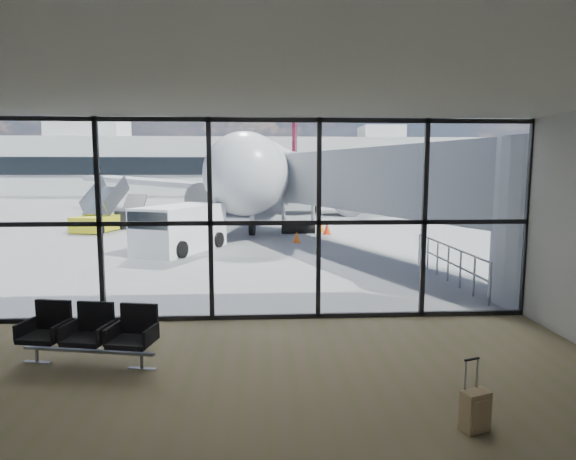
{
  "coord_description": "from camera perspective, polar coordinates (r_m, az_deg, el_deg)",
  "views": [
    {
      "loc": [
        -0.08,
        -10.62,
        3.35
      ],
      "look_at": [
        0.68,
        3.0,
        1.67
      ],
      "focal_mm": 30.0,
      "sensor_mm": 36.0,
      "label": 1
    }
  ],
  "objects": [
    {
      "name": "ground",
      "position": [
        50.73,
        -3.1,
        3.23
      ],
      "size": [
        220.0,
        220.0,
        0.0
      ],
      "primitive_type": "plane",
      "color": "slate",
      "rests_on": "ground"
    },
    {
      "name": "lounge_shell",
      "position": [
        5.86,
        -2.42,
        0.19
      ],
      "size": [
        12.02,
        8.01,
        4.51
      ],
      "color": "brown",
      "rests_on": "ground"
    },
    {
      "name": "glass_curtain_wall",
      "position": [
        10.67,
        -2.76,
        1.1
      ],
      "size": [
        12.1,
        0.12,
        4.5
      ],
      "color": "white",
      "rests_on": "ground"
    },
    {
      "name": "jet_bridge",
      "position": [
        18.39,
        12.57,
        5.02
      ],
      "size": [
        8.0,
        16.5,
        4.33
      ],
      "color": "#9FA1A4",
      "rests_on": "ground"
    },
    {
      "name": "apron_railing",
      "position": [
        15.44,
        18.46,
        -3.14
      ],
      "size": [
        0.06,
        5.46,
        1.11
      ],
      "color": "gray",
      "rests_on": "ground"
    },
    {
      "name": "far_terminal",
      "position": [
        72.59,
        -3.62,
        7.69
      ],
      "size": [
        80.0,
        12.2,
        11.0
      ],
      "color": "#BBBBB6",
      "rests_on": "ground"
    },
    {
      "name": "tree_1",
      "position": [
        91.35,
        -28.67,
        7.37
      ],
      "size": [
        5.61,
        5.61,
        8.07
      ],
      "color": "#382619",
      "rests_on": "ground"
    },
    {
      "name": "tree_2",
      "position": [
        88.97,
        -25.17,
        7.99
      ],
      "size": [
        6.27,
        6.27,
        9.03
      ],
      "color": "#382619",
      "rests_on": "ground"
    },
    {
      "name": "tree_3",
      "position": [
        86.9,
        -21.42,
        7.39
      ],
      "size": [
        4.95,
        4.95,
        7.12
      ],
      "color": "#382619",
      "rests_on": "ground"
    },
    {
      "name": "tree_4",
      "position": [
        85.25,
        -17.57,
        7.98
      ],
      "size": [
        5.61,
        5.61,
        8.07
      ],
      "color": "#382619",
      "rests_on": "ground"
    },
    {
      "name": "tree_5",
      "position": [
        83.99,
        -13.58,
        8.55
      ],
      "size": [
        6.27,
        6.27,
        9.03
      ],
      "color": "#382619",
      "rests_on": "ground"
    },
    {
      "name": "seating_row",
      "position": [
        9.2,
        -22.28,
        -10.98
      ],
      "size": [
        2.38,
        1.09,
        1.06
      ],
      "rotation": [
        0.0,
        0.0,
        -0.2
      ],
      "color": "gray",
      "rests_on": "ground"
    },
    {
      "name": "suitcase",
      "position": [
        7.03,
        21.35,
        -19.32
      ],
      "size": [
        0.4,
        0.33,
        0.94
      ],
      "rotation": [
        0.0,
        0.0,
        0.34
      ],
      "color": "#957B53",
      "rests_on": "ground"
    },
    {
      "name": "airliner",
      "position": [
        40.15,
        -0.9,
        6.72
      ],
      "size": [
        34.23,
        39.85,
        10.3
      ],
      "rotation": [
        0.0,
        0.0,
        -0.14
      ],
      "color": "silver",
      "rests_on": "ground"
    },
    {
      "name": "service_van",
      "position": [
        20.5,
        -12.8,
        0.23
      ],
      "size": [
        3.57,
        4.81,
        1.92
      ],
      "rotation": [
        0.0,
        0.0,
        -0.42
      ],
      "color": "white",
      "rests_on": "ground"
    },
    {
      "name": "belt_loader",
      "position": [
        30.57,
        -17.97,
        1.56
      ],
      "size": [
        1.87,
        4.13,
        1.85
      ],
      "rotation": [
        0.0,
        0.0,
        0.1
      ],
      "color": "black",
      "rests_on": "ground"
    },
    {
      "name": "mobile_stairs",
      "position": [
        28.78,
        -21.52,
        1.02
      ],
      "size": [
        2.45,
        3.74,
        2.42
      ],
      "rotation": [
        0.0,
        0.0,
        -0.26
      ],
      "color": "gold",
      "rests_on": "ground"
    },
    {
      "name": "traffic_cone_a",
      "position": [
        22.58,
        1.03,
        -0.86
      ],
      "size": [
        0.37,
        0.37,
        0.53
      ],
      "color": "#DC520B",
      "rests_on": "ground"
    },
    {
      "name": "traffic_cone_b",
      "position": [
        25.61,
        4.66,
        0.16
      ],
      "size": [
        0.44,
        0.44,
        0.62
      ],
      "color": "red",
      "rests_on": "ground"
    },
    {
      "name": "traffic_cone_c",
      "position": [
        26.65,
        3.89,
        0.44
      ],
      "size": [
        0.44,
        0.44,
        0.63
      ],
      "color": "orange",
      "rests_on": "ground"
    }
  ]
}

